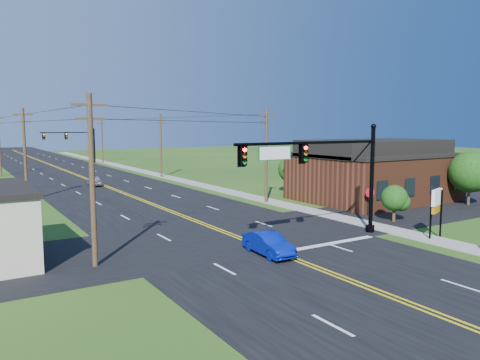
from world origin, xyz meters
TOP-DOWN VIEW (x-y plane):
  - ground at (0.00, 0.00)m, footprint 260.00×260.00m
  - road_main at (0.00, 50.00)m, footprint 16.00×220.00m
  - road_cross at (0.00, 12.00)m, footprint 70.00×10.00m
  - sidewalk at (10.50, 40.00)m, footprint 2.00×160.00m
  - signal_mast_main at (4.34, 8.00)m, footprint 11.30×0.60m
  - signal_mast_far at (4.44, 80.00)m, footprint 10.98×0.60m
  - brick_building at (20.00, 18.00)m, footprint 14.20×11.20m
  - utility_pole_left_a at (-9.50, 10.00)m, footprint 1.80×0.28m
  - utility_pole_left_b at (-9.50, 35.00)m, footprint 1.80×0.28m
  - utility_pole_right_a at (9.80, 22.00)m, footprint 1.80×0.28m
  - utility_pole_right_b at (9.80, 48.00)m, footprint 1.80×0.28m
  - utility_pole_right_c at (9.80, 78.00)m, footprint 1.80×0.28m
  - tree_right_front at (25.00, 11.00)m, footprint 3.80×3.80m
  - tree_right_back at (16.00, 26.00)m, footprint 3.00×3.00m
  - shrub_corner at (13.00, 9.50)m, footprint 2.00×2.00m
  - blue_car at (-0.52, 7.00)m, footprint 1.54×3.94m
  - distant_car at (-0.88, 43.25)m, footprint 1.81×3.74m
  - stop_sign at (13.00, 11.98)m, footprint 0.84×0.26m
  - pylon_sign at (11.02, 4.48)m, footprint 1.57×0.75m

SIDE VIEW (x-z plane):
  - ground at x=0.00m, z-range 0.00..0.00m
  - road_main at x=0.00m, z-range 0.00..0.04m
  - road_cross at x=0.00m, z-range 0.00..0.04m
  - sidewalk at x=10.50m, z-range 0.00..0.08m
  - distant_car at x=-0.88m, z-range 0.00..1.23m
  - blue_car at x=-0.52m, z-range 0.00..1.28m
  - stop_sign at x=13.00m, z-range 0.53..2.94m
  - shrub_corner at x=13.00m, z-range 0.42..3.28m
  - brick_building at x=20.00m, z-range 0.00..4.70m
  - pylon_sign at x=11.02m, z-range 0.75..4.02m
  - tree_right_back at x=16.00m, z-range 0.55..4.65m
  - tree_right_front at x=25.00m, z-range 0.60..5.60m
  - signal_mast_far at x=4.44m, z-range 0.81..8.29m
  - utility_pole_left_a at x=-9.50m, z-range 0.22..9.22m
  - utility_pole_left_b at x=-9.50m, z-range 0.22..9.22m
  - utility_pole_right_a at x=9.80m, z-range 0.22..9.22m
  - utility_pole_right_b at x=9.80m, z-range 0.22..9.22m
  - utility_pole_right_c at x=9.80m, z-range 0.22..9.22m
  - signal_mast_main at x=4.34m, z-range 1.01..8.49m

